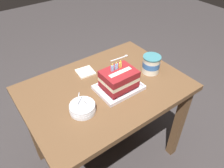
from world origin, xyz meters
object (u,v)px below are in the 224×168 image
foil_tray (119,88)px  birthday_cake (119,79)px  serving_spoon_near_tray (123,57)px  napkin_pile (85,72)px  bowl_stack (83,108)px  ice_cream_tub (151,64)px

foil_tray → birthday_cake: birthday_cake is taller
serving_spoon_near_tray → napkin_pile: 0.34m
bowl_stack → serving_spoon_near_tray: bearing=29.9°
bowl_stack → serving_spoon_near_tray: 0.62m
bowl_stack → foil_tray: bearing=6.7°
serving_spoon_near_tray → ice_cream_tub: bearing=-81.2°
ice_cream_tub → serving_spoon_near_tray: size_ratio=0.80×
birthday_cake → bowl_stack: 0.29m
foil_tray → serving_spoon_near_tray: bearing=47.3°
birthday_cake → bowl_stack: (-0.28, -0.03, -0.06)m
foil_tray → serving_spoon_near_tray: 0.37m
birthday_cake → ice_cream_tub: bearing=3.1°
foil_tray → napkin_pile: bearing=106.6°
foil_tray → napkin_pile: foil_tray is taller
ice_cream_tub → birthday_cake: bearing=-176.9°
birthday_cake → serving_spoon_near_tray: 0.38m
bowl_stack → ice_cream_tub: (0.58, 0.05, 0.04)m
ice_cream_tub → serving_spoon_near_tray: (-0.04, 0.26, -0.06)m
bowl_stack → serving_spoon_near_tray: size_ratio=0.97×
serving_spoon_near_tray → napkin_pile: napkin_pile is taller
serving_spoon_near_tray → napkin_pile: size_ratio=1.25×
bowl_stack → ice_cream_tub: 0.58m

